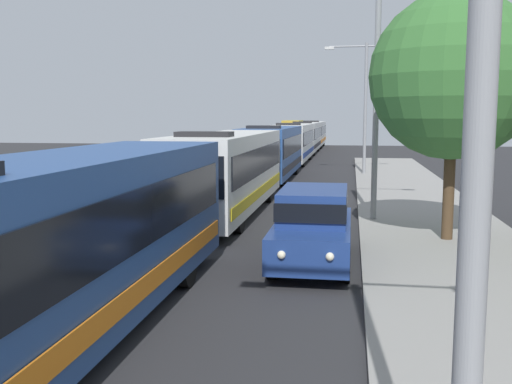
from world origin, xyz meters
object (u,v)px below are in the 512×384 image
Objects in this scene: bus_lead at (66,239)px; box_truck_oncoming at (292,131)px; white_suv at (313,224)px; streetlamp_mid at (377,66)px; bus_tail_end at (313,133)px; bus_middle at (272,151)px; roadside_tree at (453,76)px; bus_fourth_in_line at (293,142)px; streetlamp_far at (366,95)px; bus_second_in_line at (228,170)px; bus_rear at (305,136)px.

bus_lead reaches higher than box_truck_oncoming.
streetlamp_mid is at bearing 74.40° from white_suv.
white_suv is (3.70, -56.86, -0.66)m from bus_tail_end.
roadside_tree is at bearing -66.21° from bus_middle.
roadside_tree reaches higher than bus_fourth_in_line.
streetlamp_far reaches higher than box_truck_oncoming.
streetlamp_mid is (5.40, -1.11, 3.68)m from bus_second_in_line.
bus_fourth_in_line is at bearing 101.63° from streetlamp_mid.
roadside_tree is (7.39, -41.62, 3.11)m from bus_rear.
streetlamp_mid reaches higher than bus_tail_end.
bus_tail_end reaches higher than white_suv.
box_truck_oncoming is at bearing 92.70° from bus_lead.
white_suv is 0.70× the size of roadside_tree.
bus_lead and bus_rear have the same top height.
bus_middle is 44.79m from box_truck_oncoming.
streetlamp_mid reaches higher than bus_lead.
bus_rear is 39.06m from streetlamp_mid.
bus_rear is at bearing 97.98° from streetlamp_mid.
bus_lead is at bearing -90.00° from bus_middle.
box_truck_oncoming is 62.44m from roadside_tree.
bus_fourth_in_line is at bearing 90.00° from bus_lead.
bus_middle is 0.94× the size of bus_rear.
streetlamp_mid reaches higher than bus_middle.
bus_fourth_in_line is at bearing 90.00° from bus_middle.
bus_second_in_line is 16.77m from streetlamp_far.
bus_rear is 2.44× the size of white_suv.
bus_second_in_line is at bearing -90.00° from bus_fourth_in_line.
bus_rear is 20.09m from box_truck_oncoming.
bus_fourth_in_line is at bearing 90.00° from bus_second_in_line.
box_truck_oncoming is at bearing 95.87° from bus_fourth_in_line.
bus_lead and bus_tail_end have the same top height.
white_suv is (3.70, -7.20, -0.66)m from bus_second_in_line.
white_suv is at bearing -79.39° from bus_middle.
streetlamp_mid reaches higher than white_suv.
bus_lead is 70.13m from box_truck_oncoming.
bus_rear is at bearing 90.00° from bus_fourth_in_line.
bus_rear is at bearing 90.00° from bus_middle.
bus_middle and bus_rear have the same top height.
bus_rear is at bearing -90.00° from bus_tail_end.
bus_tail_end is (0.00, 12.26, 0.00)m from bus_rear.
bus_rear is at bearing 100.07° from roadside_tree.
streetlamp_mid is at bearing -68.43° from bus_middle.
bus_tail_end is (0.00, 49.67, 0.00)m from bus_second_in_line.
roadside_tree is (10.69, -61.44, 3.09)m from box_truck_oncoming.
box_truck_oncoming is at bearing 99.87° from roadside_tree.
bus_tail_end is at bearing 90.00° from bus_second_in_line.
bus_rear reaches higher than box_truck_oncoming.
streetlamp_far is at bearing -60.64° from bus_fourth_in_line.
bus_fourth_in_line is 2.46× the size of white_suv.
bus_rear is 44.76m from white_suv.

